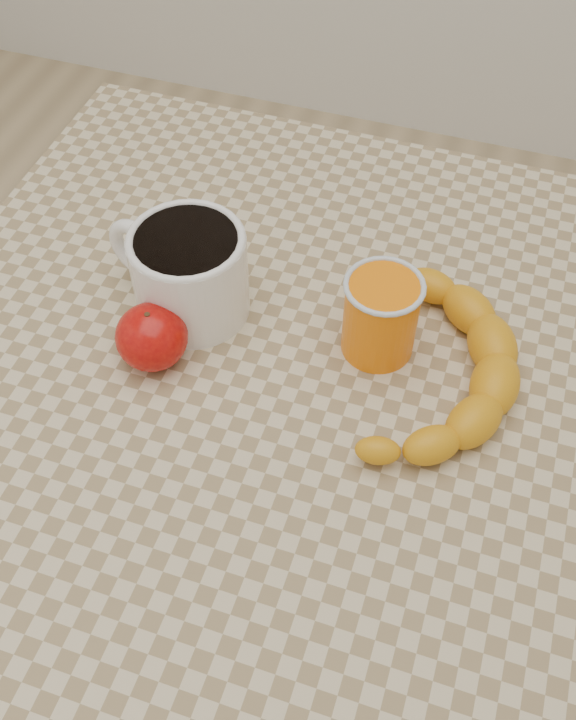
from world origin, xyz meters
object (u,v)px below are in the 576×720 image
(orange_juice_glass, at_px, (381,315))
(banana, at_px, (429,362))
(table, at_px, (288,422))
(coffee_mug, at_px, (187,269))
(apple, at_px, (152,337))

(orange_juice_glass, relative_size, banana, 0.30)
(table, height_order, orange_juice_glass, orange_juice_glass)
(coffee_mug, bearing_deg, table, -23.01)
(coffee_mug, distance_m, banana, 0.26)
(apple, bearing_deg, orange_juice_glass, 22.25)
(coffee_mug, distance_m, orange_juice_glass, 0.20)
(table, xyz_separation_m, apple, (-0.13, -0.02, 0.12))
(orange_juice_glass, relative_size, apple, 1.18)
(table, distance_m, orange_juice_glass, 0.16)
(table, xyz_separation_m, coffee_mug, (-0.12, 0.05, 0.14))
(coffee_mug, xyz_separation_m, orange_juice_glass, (0.20, 0.01, -0.01))
(table, bearing_deg, orange_juice_glass, 39.05)
(table, relative_size, coffee_mug, 4.61)
(orange_juice_glass, height_order, apple, orange_juice_glass)
(coffee_mug, xyz_separation_m, banana, (0.25, -0.01, -0.03))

